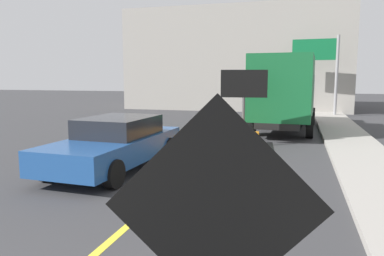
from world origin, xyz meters
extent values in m
cube|color=yellow|center=(0.00, 6.00, 0.00)|extent=(0.14, 36.00, 0.01)
cube|color=orange|center=(2.10, 1.68, 1.52)|extent=(1.54, 0.30, 1.56)
cube|color=black|center=(2.11, 1.66, 1.52)|extent=(1.61, 0.29, 1.63)
cube|color=black|center=(2.10, 1.70, 1.52)|extent=(0.28, 0.06, 0.52)
cube|color=orange|center=(0.83, 12.05, 0.23)|extent=(1.28, 1.91, 0.45)
cylinder|color=#4C4C4C|center=(0.83, 12.05, 1.10)|extent=(0.10, 0.10, 1.30)
cube|color=black|center=(0.83, 12.05, 2.23)|extent=(1.60, 0.25, 0.95)
sphere|color=yellow|center=(1.37, 12.16, 2.23)|extent=(0.09, 0.09, 0.09)
sphere|color=yellow|center=(1.07, 12.13, 2.23)|extent=(0.09, 0.09, 0.09)
sphere|color=yellow|center=(0.77, 12.10, 2.23)|extent=(0.09, 0.09, 0.09)
sphere|color=yellow|center=(0.47, 12.06, 2.23)|extent=(0.09, 0.09, 0.09)
sphere|color=yellow|center=(0.30, 12.05, 2.41)|extent=(0.09, 0.09, 0.09)
sphere|color=yellow|center=(0.30, 12.05, 2.04)|extent=(0.09, 0.09, 0.09)
cube|color=black|center=(2.07, 16.88, 0.57)|extent=(2.07, 6.99, 0.25)
cube|color=silver|center=(2.20, 19.37, 1.65)|extent=(2.55, 2.06, 1.90)
cube|color=#14592D|center=(2.01, 15.83, 2.02)|extent=(2.69, 4.82, 2.65)
cylinder|color=black|center=(1.02, 19.29, 0.45)|extent=(0.33, 0.91, 0.90)
cylinder|color=black|center=(3.36, 19.17, 0.45)|extent=(0.33, 0.91, 0.90)
cylinder|color=black|center=(0.79, 14.87, 0.45)|extent=(0.33, 0.91, 0.90)
cylinder|color=black|center=(3.13, 14.75, 0.45)|extent=(0.33, 0.91, 0.90)
cube|color=navy|center=(-2.01, 7.96, 0.58)|extent=(2.12, 4.85, 0.60)
cube|color=black|center=(-2.00, 8.20, 1.13)|extent=(1.76, 2.23, 0.50)
cylinder|color=black|center=(-1.20, 6.35, 0.33)|extent=(0.25, 0.67, 0.66)
cylinder|color=black|center=(-2.99, 6.44, 0.33)|extent=(0.25, 0.67, 0.66)
cylinder|color=black|center=(-1.03, 9.49, 0.33)|extent=(0.25, 0.67, 0.66)
cylinder|color=black|center=(-2.82, 9.58, 0.33)|extent=(0.25, 0.67, 0.66)
cylinder|color=gray|center=(4.87, 23.78, 2.50)|extent=(0.18, 0.18, 5.00)
cube|color=#0F6033|center=(3.47, 23.87, 4.15)|extent=(2.60, 0.23, 1.30)
cube|color=white|center=(3.47, 23.91, 4.15)|extent=(1.82, 0.13, 0.18)
cube|color=gray|center=(-2.07, 29.95, 3.78)|extent=(16.60, 8.78, 7.57)
cube|color=black|center=(1.32, 5.22, 0.01)|extent=(0.36, 0.36, 0.03)
cone|color=#EA5B0C|center=(1.32, 5.22, 0.33)|extent=(0.28, 0.28, 0.61)
cylinder|color=white|center=(1.32, 5.22, 0.36)|extent=(0.19, 0.19, 0.08)
cube|color=black|center=(1.24, 7.39, 0.01)|extent=(0.36, 0.36, 0.03)
cone|color=orange|center=(1.24, 7.39, 0.39)|extent=(0.28, 0.28, 0.72)
cylinder|color=white|center=(1.24, 7.39, 0.43)|extent=(0.19, 0.19, 0.08)
cube|color=black|center=(1.22, 9.58, 0.01)|extent=(0.36, 0.36, 0.03)
cone|color=orange|center=(1.22, 9.58, 0.38)|extent=(0.28, 0.28, 0.71)
cylinder|color=white|center=(1.22, 9.58, 0.42)|extent=(0.19, 0.19, 0.08)
camera|label=1|loc=(2.64, -0.84, 2.44)|focal=34.83mm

